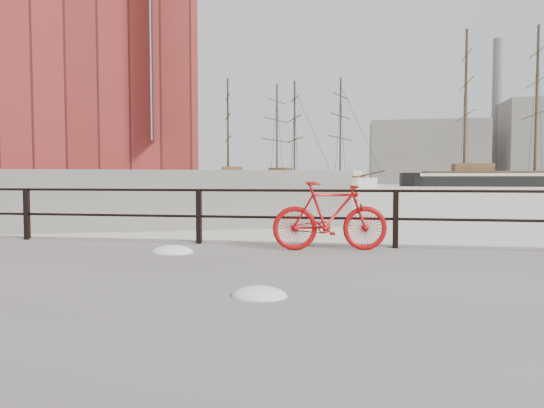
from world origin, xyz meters
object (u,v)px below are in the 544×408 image
at_px(schooner_mid, 307,188).
at_px(schooner_left, 262,189).
at_px(barque_black, 534,187).
at_px(bicycle, 330,216).
at_px(workboat_near, 116,196).
at_px(workboat_far, 146,191).

relative_size(schooner_mid, schooner_left, 1.15).
height_order(barque_black, schooner_mid, barque_black).
bearing_deg(schooner_left, bicycle, -97.71).
height_order(workboat_near, workboat_far, same).
distance_m(workboat_near, workboat_far, 16.76).
distance_m(barque_black, workboat_near, 82.50).
relative_size(schooner_left, workboat_near, 1.79).
bearing_deg(workboat_far, barque_black, 14.02).
distance_m(barque_black, schooner_left, 55.89).
bearing_deg(workboat_far, schooner_mid, 35.12).
distance_m(bicycle, schooner_left, 67.27).
distance_m(barque_black, workboat_far, 74.86).
bearing_deg(workboat_far, bicycle, -85.46).
xyz_separation_m(bicycle, workboat_near, (-20.60, 32.23, -0.92)).
bearing_deg(bicycle, schooner_left, 91.10).
bearing_deg(workboat_near, schooner_mid, 30.03).
distance_m(schooner_mid, schooner_left, 11.98).
height_order(schooner_left, workboat_far, schooner_left).
distance_m(schooner_mid, workboat_far, 32.71).
height_order(schooner_left, workboat_near, schooner_left).
height_order(barque_black, workboat_far, barque_black).
bearing_deg(schooner_left, schooner_mid, 39.63).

